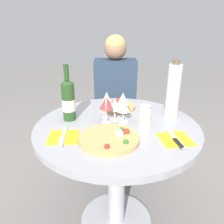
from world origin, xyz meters
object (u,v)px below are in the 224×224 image
(chair_behind_diner, at_px, (115,117))
(pizza_large, at_px, (109,138))
(dining_table, at_px, (116,150))
(tall_carafe, at_px, (172,91))
(wine_bottle, at_px, (68,100))
(seated_diner, at_px, (115,114))

(chair_behind_diner, xyz_separation_m, pizza_large, (-0.04, -0.98, 0.31))
(dining_table, distance_m, tall_carafe, 0.49)
(chair_behind_diner, height_order, wine_bottle, wine_bottle)
(wine_bottle, bearing_deg, seated_diner, 64.15)
(pizza_large, distance_m, tall_carafe, 0.50)
(tall_carafe, bearing_deg, dining_table, -159.67)
(chair_behind_diner, bearing_deg, wine_bottle, 68.69)
(chair_behind_diner, relative_size, seated_diner, 0.75)
(seated_diner, bearing_deg, chair_behind_diner, -90.00)
(seated_diner, relative_size, tall_carafe, 3.51)
(chair_behind_diner, xyz_separation_m, wine_bottle, (-0.28, -0.72, 0.42))
(dining_table, relative_size, seated_diner, 0.78)
(pizza_large, bearing_deg, chair_behind_diner, 87.60)
(pizza_large, xyz_separation_m, tall_carafe, (0.37, 0.30, 0.15))
(chair_behind_diner, distance_m, wine_bottle, 0.89)
(chair_behind_diner, xyz_separation_m, seated_diner, (-0.00, -0.14, 0.09))
(dining_table, relative_size, chair_behind_diner, 1.04)
(dining_table, height_order, tall_carafe, tall_carafe)
(dining_table, distance_m, chair_behind_diner, 0.81)
(seated_diner, xyz_separation_m, wine_bottle, (-0.28, -0.58, 0.33))
(dining_table, relative_size, tall_carafe, 2.72)
(dining_table, height_order, seated_diner, seated_diner)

